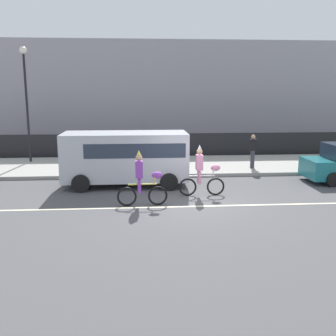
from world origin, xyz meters
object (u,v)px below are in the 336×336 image
(parade_cyclist_purple, at_px, (143,182))
(street_lamp_post, at_px, (26,88))
(parked_van_silver, at_px, (127,155))
(parade_cyclist_pink, at_px, (202,173))
(pedestrian_onlooker, at_px, (253,150))

(parade_cyclist_purple, bearing_deg, street_lamp_post, 125.94)
(parade_cyclist_purple, height_order, parked_van_silver, parked_van_silver)
(parade_cyclist_purple, bearing_deg, parade_cyclist_pink, 27.33)
(parade_cyclist_pink, height_order, parked_van_silver, parked_van_silver)
(parade_cyclist_purple, xyz_separation_m, parade_cyclist_pink, (2.21, 1.14, 0.00))
(parade_cyclist_purple, xyz_separation_m, parked_van_silver, (-0.59, 2.98, 0.44))
(parade_cyclist_purple, height_order, parade_cyclist_pink, same)
(parade_cyclist_purple, relative_size, pedestrian_onlooker, 1.19)
(parade_cyclist_purple, distance_m, street_lamp_post, 10.42)
(pedestrian_onlooker, bearing_deg, parade_cyclist_purple, -134.49)
(parade_cyclist_pink, relative_size, street_lamp_post, 0.33)
(parked_van_silver, bearing_deg, pedestrian_onlooker, 22.67)
(parade_cyclist_pink, xyz_separation_m, street_lamp_post, (-8.04, 6.90, 3.15))
(pedestrian_onlooker, bearing_deg, parade_cyclist_pink, -126.13)
(parade_cyclist_pink, distance_m, pedestrian_onlooker, 5.35)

